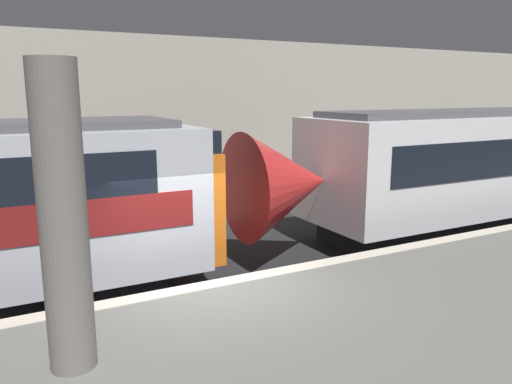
# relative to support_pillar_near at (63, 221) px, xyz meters

# --- Properties ---
(ground_plane) EXTENTS (120.00, 120.00, 0.00)m
(ground_plane) POSITION_rel_support_pillar_near_xyz_m (2.27, 1.60, -2.64)
(ground_plane) COLOR black
(station_rear_barrier) EXTENTS (50.00, 0.15, 5.46)m
(station_rear_barrier) POSITION_rel_support_pillar_near_xyz_m (2.27, 8.58, 0.10)
(station_rear_barrier) COLOR #B2AD9E
(station_rear_barrier) RESTS_ON ground
(support_pillar_near) EXTENTS (0.48, 0.48, 3.22)m
(support_pillar_near) POSITION_rel_support_pillar_near_xyz_m (0.00, 0.00, 0.00)
(support_pillar_near) COLOR slate
(support_pillar_near) RESTS_ON platform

